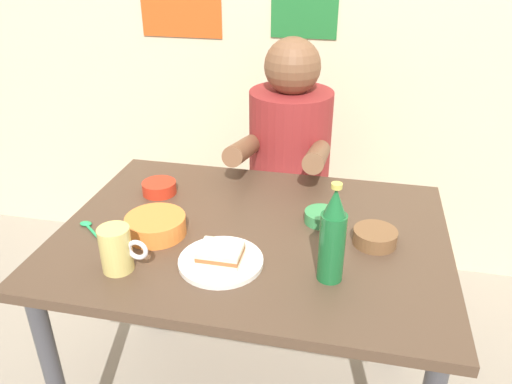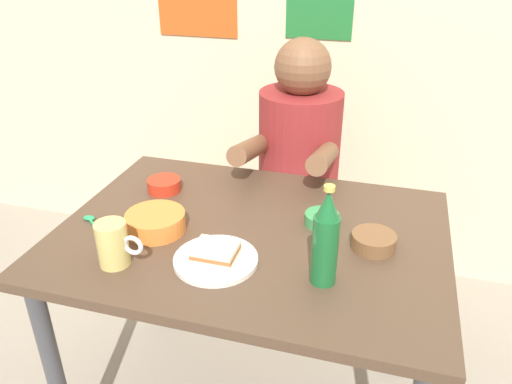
# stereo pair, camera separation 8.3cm
# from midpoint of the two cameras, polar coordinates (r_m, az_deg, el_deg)

# --- Properties ---
(dining_table) EXTENTS (1.10, 0.80, 0.74)m
(dining_table) POSITION_cam_midpoint_polar(r_m,az_deg,el_deg) (1.49, -2.03, -7.51)
(dining_table) COLOR #4C3828
(dining_table) RESTS_ON ground
(stool) EXTENTS (0.34, 0.34, 0.45)m
(stool) POSITION_cam_midpoint_polar(r_m,az_deg,el_deg) (2.17, 2.44, -4.60)
(stool) COLOR #4C4C51
(stool) RESTS_ON ground
(person_seated) EXTENTS (0.33, 0.56, 0.72)m
(person_seated) POSITION_cam_midpoint_polar(r_m,az_deg,el_deg) (1.97, 2.63, 5.56)
(person_seated) COLOR maroon
(person_seated) RESTS_ON stool
(plate_orange) EXTENTS (0.22, 0.22, 0.01)m
(plate_orange) POSITION_cam_midpoint_polar(r_m,az_deg,el_deg) (1.31, -5.87, -7.90)
(plate_orange) COLOR silver
(plate_orange) RESTS_ON dining_table
(sandwich) EXTENTS (0.11, 0.09, 0.04)m
(sandwich) POSITION_cam_midpoint_polar(r_m,az_deg,el_deg) (1.29, -5.93, -7.00)
(sandwich) COLOR beige
(sandwich) RESTS_ON plate_orange
(beer_mug) EXTENTS (0.13, 0.08, 0.12)m
(beer_mug) POSITION_cam_midpoint_polar(r_m,az_deg,el_deg) (1.31, -17.36, -6.27)
(beer_mug) COLOR #D1BC66
(beer_mug) RESTS_ON dining_table
(beer_bottle) EXTENTS (0.06, 0.06, 0.26)m
(beer_bottle) POSITION_cam_midpoint_polar(r_m,az_deg,el_deg) (1.20, 6.75, -5.19)
(beer_bottle) COLOR #19602D
(beer_bottle) RESTS_ON dining_table
(dip_bowl_green) EXTENTS (0.10, 0.10, 0.03)m
(dip_bowl_green) POSITION_cam_midpoint_polar(r_m,az_deg,el_deg) (1.48, 5.87, -2.79)
(dip_bowl_green) COLOR #388C4C
(dip_bowl_green) RESTS_ON dining_table
(condiment_bowl_brown) EXTENTS (0.12, 0.12, 0.04)m
(condiment_bowl_brown) POSITION_cam_midpoint_polar(r_m,az_deg,el_deg) (1.40, 11.77, -4.99)
(condiment_bowl_brown) COLOR brown
(condiment_bowl_brown) RESTS_ON dining_table
(sauce_bowl_chili) EXTENTS (0.11, 0.11, 0.04)m
(sauce_bowl_chili) POSITION_cam_midpoint_polar(r_m,az_deg,el_deg) (1.67, -12.40, 0.52)
(sauce_bowl_chili) COLOR red
(sauce_bowl_chili) RESTS_ON dining_table
(soup_bowl_orange) EXTENTS (0.17, 0.17, 0.05)m
(soup_bowl_orange) POSITION_cam_midpoint_polar(r_m,az_deg,el_deg) (1.44, -13.01, -3.68)
(soup_bowl_orange) COLOR orange
(soup_bowl_orange) RESTS_ON dining_table
(spoon) EXTENTS (0.11, 0.09, 0.01)m
(spoon) POSITION_cam_midpoint_polar(r_m,az_deg,el_deg) (1.54, -20.03, -3.80)
(spoon) COLOR #26A559
(spoon) RESTS_ON dining_table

